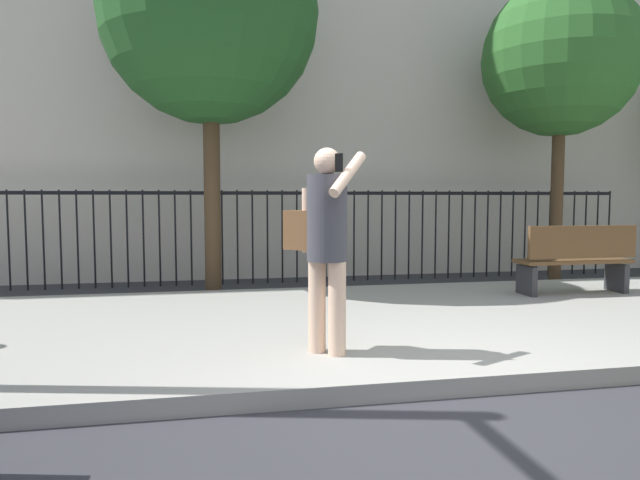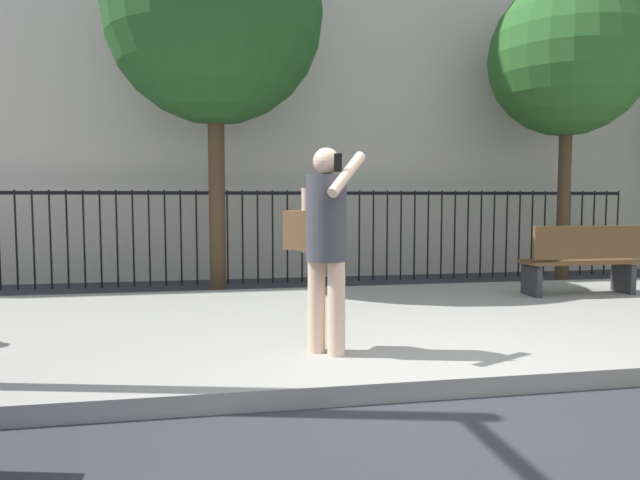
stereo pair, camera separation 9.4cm
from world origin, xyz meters
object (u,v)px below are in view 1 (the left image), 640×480
(street_bench, at_px, (577,258))
(pedestrian_on_phone, at_px, (324,235))
(street_tree_mid, at_px, (210,15))
(street_tree_far, at_px, (561,59))

(street_bench, bearing_deg, pedestrian_on_phone, -150.90)
(street_tree_mid, height_order, street_tree_far, street_tree_mid)
(street_bench, bearing_deg, street_tree_mid, 159.34)
(pedestrian_on_phone, distance_m, street_tree_far, 6.92)
(street_tree_mid, bearing_deg, pedestrian_on_phone, -77.75)
(street_bench, height_order, street_tree_far, street_tree_far)
(pedestrian_on_phone, distance_m, street_bench, 4.60)
(pedestrian_on_phone, xyz_separation_m, street_tree_far, (4.92, 4.10, 2.63))
(pedestrian_on_phone, distance_m, street_tree_mid, 5.12)
(street_tree_mid, bearing_deg, street_tree_far, 0.32)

